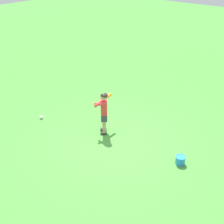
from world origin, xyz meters
name	(u,v)px	position (x,y,z in m)	size (l,w,h in m)	color
ground_plane	(115,143)	(0.00, 0.00, 0.00)	(40.00, 40.00, 0.00)	#479338
child_batter	(104,109)	(-0.51, 0.21, 0.65)	(0.35, 0.64, 1.08)	#232328
play_ball_center_lawn	(41,117)	(-2.24, -0.41, 0.05)	(0.09, 0.09, 0.09)	white
toy_bucket	(180,160)	(1.53, 0.34, 0.10)	(0.22, 0.22, 0.19)	#2884DB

